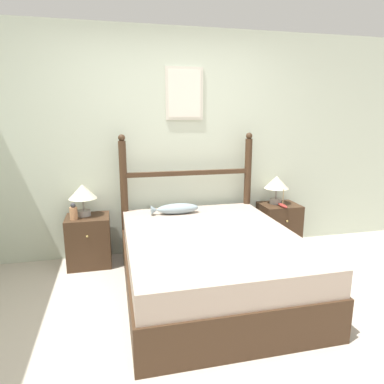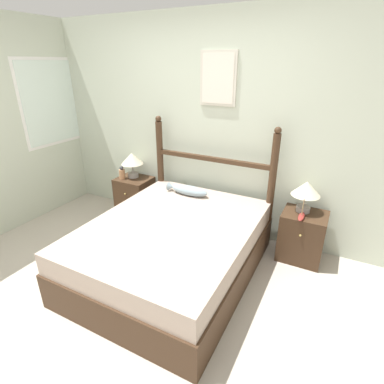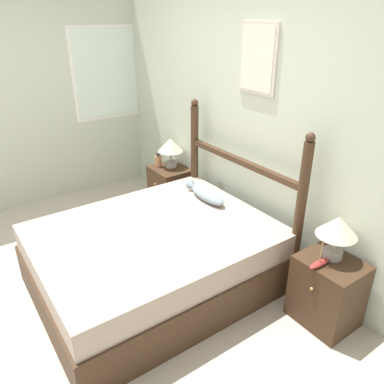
{
  "view_description": "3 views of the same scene",
  "coord_description": "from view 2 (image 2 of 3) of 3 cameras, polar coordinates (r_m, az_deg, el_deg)",
  "views": [
    {
      "loc": [
        -0.63,
        -2.2,
        1.61
      ],
      "look_at": [
        0.12,
        1.01,
        0.87
      ],
      "focal_mm": 32.0,
      "sensor_mm": 36.0,
      "label": 1
    },
    {
      "loc": [
        1.56,
        -1.55,
        2.02
      ],
      "look_at": [
        0.24,
        0.99,
        0.76
      ],
      "focal_mm": 28.0,
      "sensor_mm": 36.0,
      "label": 2
    },
    {
      "loc": [
        2.58,
        -0.65,
        2.18
      ],
      "look_at": [
        0.11,
        1.08,
        0.75
      ],
      "focal_mm": 35.0,
      "sensor_mm": 36.0,
      "label": 3
    }
  ],
  "objects": [
    {
      "name": "fish_pillow",
      "position": [
        3.53,
        -0.79,
        0.35
      ],
      "size": [
        0.52,
        0.15,
        0.11
      ],
      "color": "#8499A3",
      "rests_on": "bed"
    },
    {
      "name": "nightstand_right",
      "position": [
        3.5,
        20.18,
        -7.89
      ],
      "size": [
        0.45,
        0.41,
        0.55
      ],
      "color": "#3D2819",
      "rests_on": "ground_plane"
    },
    {
      "name": "ground_plane",
      "position": [
        2.98,
        -13.78,
        -19.82
      ],
      "size": [
        16.0,
        16.0,
        0.0
      ],
      "primitive_type": "plane",
      "color": "#B7AD9E"
    },
    {
      "name": "nightstand_left",
      "position": [
        4.28,
        -10.78,
        -0.86
      ],
      "size": [
        0.45,
        0.41,
        0.55
      ],
      "color": "#3D2819",
      "rests_on": "ground_plane"
    },
    {
      "name": "bottle",
      "position": [
        4.17,
        -13.19,
        3.49
      ],
      "size": [
        0.08,
        0.08,
        0.18
      ],
      "color": "tan",
      "rests_on": "nightstand_left"
    },
    {
      "name": "table_lamp_left",
      "position": [
        4.14,
        -11.36,
        6.01
      ],
      "size": [
        0.3,
        0.3,
        0.34
      ],
      "color": "gray",
      "rests_on": "nightstand_left"
    },
    {
      "name": "model_boat",
      "position": [
        3.25,
        20.12,
        -4.35
      ],
      "size": [
        0.06,
        0.2,
        0.22
      ],
      "color": "maroon",
      "rests_on": "nightstand_right"
    },
    {
      "name": "headboard",
      "position": [
        3.61,
        3.68,
        3.01
      ],
      "size": [
        1.53,
        0.08,
        1.41
      ],
      "color": "#3D2819",
      "rests_on": "ground_plane"
    },
    {
      "name": "wall_back",
      "position": [
        3.7,
        2.1,
        12.09
      ],
      "size": [
        6.4,
        0.08,
        2.55
      ],
      "color": "beige",
      "rests_on": "ground_plane"
    },
    {
      "name": "table_lamp_right",
      "position": [
        3.31,
        20.91,
        0.32
      ],
      "size": [
        0.3,
        0.3,
        0.34
      ],
      "color": "gray",
      "rests_on": "nightstand_right"
    },
    {
      "name": "bed",
      "position": [
        3.09,
        -3.75,
        -10.67
      ],
      "size": [
        1.53,
        1.94,
        0.57
      ],
      "color": "#3D2819",
      "rests_on": "ground_plane"
    }
  ]
}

